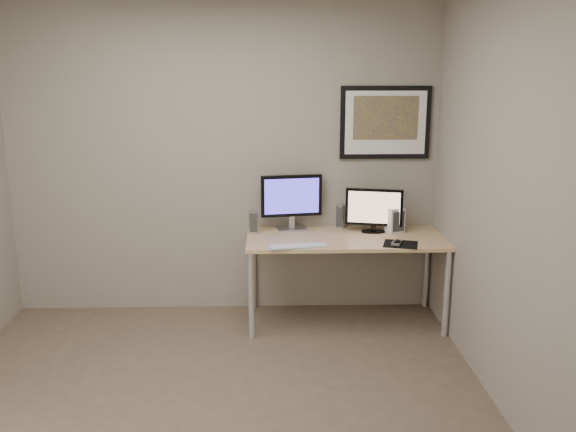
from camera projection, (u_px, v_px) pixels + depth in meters
name	position (u px, v px, depth m)	size (l,w,h in m)	color
floor	(208.00, 411.00, 3.76)	(3.60, 3.60, 0.00)	brown
room	(207.00, 136.00, 3.81)	(3.60, 3.60, 3.60)	white
desk	(345.00, 245.00, 4.94)	(1.60, 0.70, 0.73)	tan
framed_art	(385.00, 122.00, 5.05)	(0.75, 0.04, 0.60)	black
monitor_large	(291.00, 200.00, 5.08)	(0.51, 0.20, 0.47)	#B4B3B9
monitor_tv	(374.00, 209.00, 5.02)	(0.46, 0.15, 0.37)	black
speaker_left	(253.00, 222.00, 5.04)	(0.07, 0.07, 0.19)	#B4B3B9
speaker_right	(341.00, 216.00, 5.20)	(0.08, 0.08, 0.20)	#B4B3B9
keyboard	(299.00, 246.00, 4.65)	(0.46, 0.12, 0.02)	silver
mousepad	(401.00, 244.00, 4.72)	(0.26, 0.23, 0.00)	black
mouse	(397.00, 242.00, 4.71)	(0.06, 0.11, 0.04)	black
fan_unit	(395.00, 220.00, 5.03)	(0.14, 0.10, 0.21)	silver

